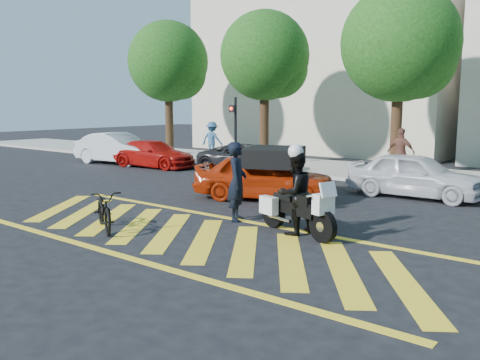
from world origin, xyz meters
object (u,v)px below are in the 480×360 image
Objects in this scene: officer_bike at (237,182)px; parked_left at (154,154)px; bicycle at (104,210)px; parked_mid_left at (248,158)px; parked_mid_right at (415,175)px; officer_moto at (295,193)px; police_motorcycle at (296,209)px; parked_far_left at (118,148)px; red_convertible at (264,176)px.

parked_left is (-9.83, 6.12, -0.38)m from officer_bike.
bicycle is 0.42× the size of parked_mid_left.
parked_left is at bearing 88.25° from parked_mid_right.
parked_mid_right is at bearing -167.64° from officer_moto.
parked_left reaches higher than police_motorcycle.
police_motorcycle is 0.53× the size of parked_mid_left.
parked_far_left is 2.36m from parked_left.
parked_far_left is at bearing 88.48° from parked_left.
bicycle is at bearing -143.56° from parked_left.
officer_bike is 13.55m from parked_far_left.
parked_far_left is at bearing -96.69° from officer_moto.
bicycle is at bearing -129.54° from police_motorcycle.
parked_mid_left reaches higher than bicycle.
parked_mid_right reaches higher than bicycle.
parked_left is at bearing -91.90° from parked_far_left.
parked_left is 12.22m from parked_mid_right.
bicycle is 0.43× the size of parked_left.
officer_moto is 13.33m from parked_left.
parked_far_left is at bearing 52.28° from red_convertible.
officer_moto reaches higher than bicycle.
police_motorcycle reaches higher than bicycle.
red_convertible is 4.76m from parked_mid_right.
police_motorcycle is 13.34m from parked_left.
officer_bike is at bearing -122.33° from parked_far_left.
parked_mid_left is (-5.26, 7.34, -0.39)m from officer_bike.
parked_far_left is at bearing 94.81° from parked_mid_left.
parked_mid_left is at bearing 150.42° from police_motorcycle.
parked_far_left reaches higher than parked_mid_right.
bicycle is (-1.80, -2.68, -0.51)m from officer_bike.
red_convertible is at bearing 152.34° from police_motorcycle.
red_convertible is 0.92× the size of parked_far_left.
parked_far_left reaches higher than red_convertible.
parked_left is 0.97× the size of parked_mid_left.
police_motorcycle is 6.22m from parked_mid_right.
parked_mid_left is at bearing -84.83° from parked_far_left.
red_convertible reaches higher than police_motorcycle.
parked_mid_right is at bearing -107.02° from parked_mid_left.
parked_far_left is 1.06× the size of parked_mid_left.
officer_bike is at bearing -179.11° from red_convertible.
officer_bike is 0.46× the size of parked_mid_left.
parked_mid_left is at bearing 78.73° from parked_mid_right.
officer_moto is (1.87, -0.26, -0.05)m from officer_bike.
bicycle is 4.42m from police_motorcycle.
parked_far_left is (-12.17, 5.94, -0.23)m from officer_bike.
red_convertible is (-1.14, 2.76, -0.27)m from officer_bike.
red_convertible is 9.32m from parked_left.
parked_mid_left is at bearing 48.42° from bicycle.
police_motorcycle is at bearing -143.39° from parked_mid_left.
parked_far_left is (-14.04, 6.21, -0.18)m from officer_moto.
officer_bike is 3.00m from red_convertible.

